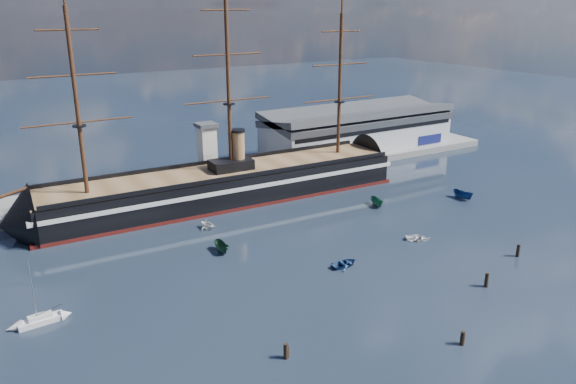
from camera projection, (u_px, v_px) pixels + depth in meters
ground at (258, 229)px, 120.94m from camera, size 600.00×600.00×0.00m
quay at (228, 179)px, 155.04m from camera, size 180.00×18.00×2.00m
warehouse at (358, 129)px, 179.35m from camera, size 63.00×21.00×11.60m
quay_tower at (207, 151)px, 146.06m from camera, size 5.00×5.00×15.00m
warship at (218, 187)px, 135.76m from camera, size 113.09×18.66×53.94m
sailboat at (41, 320)px, 84.86m from camera, size 6.72×2.42×10.54m
motorboat_a at (222, 252)px, 109.58m from camera, size 6.27×2.63×2.46m
motorboat_b at (345, 266)px, 103.64m from camera, size 1.58×3.49×1.59m
motorboat_c at (377, 206)px, 134.51m from camera, size 6.34×3.49×2.40m
motorboat_d at (207, 229)px, 120.96m from camera, size 7.21×4.56×2.45m
motorboat_e at (418, 240)px, 115.06m from camera, size 2.94×3.22×1.46m
motorboat_f at (463, 199)px, 139.44m from camera, size 6.73×3.03×2.61m
piling_near_left at (286, 358)px, 76.65m from camera, size 0.64×0.64×3.02m
piling_near_mid at (462, 345)px, 79.75m from camera, size 0.64×0.64×2.84m
piling_near_right at (486, 287)px, 96.07m from camera, size 0.64×0.64×3.32m
piling_far_right at (517, 256)px, 107.62m from camera, size 0.64×0.64×3.20m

